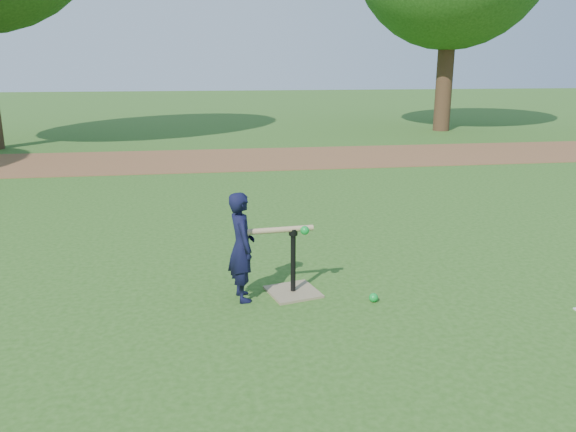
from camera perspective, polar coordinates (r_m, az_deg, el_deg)
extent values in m
plane|color=#285116|center=(5.22, 2.54, -7.66)|extent=(80.00, 80.00, 0.00)
cube|color=brown|center=(12.42, -4.33, 5.81)|extent=(24.00, 3.00, 0.01)
imported|color=black|center=(4.91, -4.74, -3.12)|extent=(0.29, 0.39, 0.97)
sphere|color=#0D982E|center=(5.04, 8.68, -8.19)|extent=(0.08, 0.08, 0.08)
cube|color=#897857|center=(5.18, 0.52, -7.71)|extent=(0.52, 0.52, 0.02)
cylinder|color=black|center=(5.07, 0.53, -4.70)|extent=(0.05, 0.05, 0.55)
cylinder|color=black|center=(4.98, 0.53, -1.62)|extent=(0.08, 0.08, 0.06)
cylinder|color=tan|center=(4.94, -0.80, -1.42)|extent=(0.60, 0.10, 0.05)
sphere|color=tan|center=(4.87, -4.23, -1.70)|extent=(0.06, 0.06, 0.06)
sphere|color=#0D982E|center=(4.95, 1.72, -1.47)|extent=(0.08, 0.08, 0.08)
cylinder|color=#382316|center=(18.31, 15.63, 13.70)|extent=(0.50, 0.50, 3.42)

